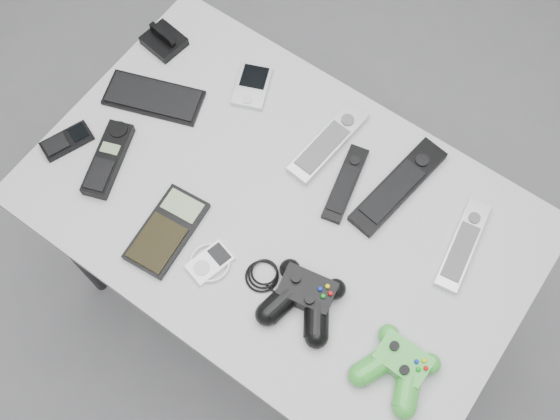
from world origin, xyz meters
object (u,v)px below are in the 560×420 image
Objects in this scene: mobile_phone at (67,141)px; remote_silver_a at (328,142)px; remote_silver_b at (463,245)px; remote_black_b at (398,186)px; remote_black_a at (346,183)px; desk at (281,219)px; pda at (252,86)px; cordless_handset at (108,159)px; mp3_player at (210,263)px; controller_green at (398,366)px; calculator at (167,231)px; pda_keyboard at (154,97)px; controller_black at (304,298)px.

remote_silver_a is at bearing 56.59° from mobile_phone.
remote_silver_a is at bearing 165.12° from remote_silver_b.
remote_silver_a is at bearing -172.61° from remote_black_b.
remote_silver_a is at bearing 131.68° from remote_black_a.
remote_black_b is 2.35× the size of mobile_phone.
mobile_phone is at bearing -163.03° from desk.
cordless_handset reaches higher than pda.
pda is at bearing 129.10° from mp3_player.
remote_silver_a and remote_black_b have the same top height.
remote_silver_b is at bearing 41.04° from mobile_phone.
controller_green is at bearing -35.94° from remote_silver_a.
remote_black_b is 1.45× the size of cordless_handset.
remote_black_b is at bearing 45.82° from desk.
mp3_player is (-0.41, -0.34, -0.00)m from remote_silver_b.
pda is at bearing -175.35° from remote_black_b.
remote_silver_a is 1.24× the size of cordless_handset.
desk is at bearing 90.28° from mp3_player.
remote_silver_a is at bearing 61.00° from calculator.
mp3_player is at bearing -7.05° from calculator.
remote_silver_b is 1.37× the size of controller_green.
pda_keyboard is (-0.40, 0.05, 0.07)m from desk.
pda is (-0.23, 0.21, 0.07)m from desk.
pda_keyboard is 0.81m from controller_green.
remote_silver_b is 1.17× the size of cordless_handset.
remote_silver_b reaches higher than pda.
pda is at bearing 127.05° from controller_black.
remote_black_b reaches higher than desk.
calculator is 0.55m from controller_green.
controller_black is at bearing -21.35° from cordless_handset.
controller_green is at bearing -95.02° from remote_silver_b.
remote_black_b is 0.18m from remote_silver_b.
remote_silver_a is at bearing 139.82° from controller_green.
remote_silver_a is 1.06× the size of remote_silver_b.
mp3_player is at bearing -103.93° from desk.
controller_black is (0.16, -0.14, 0.09)m from desk.
controller_green reaches higher than remote_silver_b.
remote_silver_a is at bearing 97.57° from mp3_player.
pda is at bearing 137.74° from desk.
calculator is (0.24, -0.24, 0.00)m from pda_keyboard.
mobile_phone is 0.72× the size of controller_green.
desk is 0.41m from pda_keyboard.
controller_green reaches higher than desk.
cordless_handset is at bearing 159.59° from calculator.
cordless_handset reaches higher than remote_silver_a.
pda_keyboard is 1.96× the size of pda.
mobile_phone is at bearing 167.61° from calculator.
mobile_phone reaches higher than desk.
calculator is 1.24× the size of controller_green.
desk is 0.17m from remote_black_a.
mobile_phone is (-0.48, -0.34, -0.00)m from remote_silver_a.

